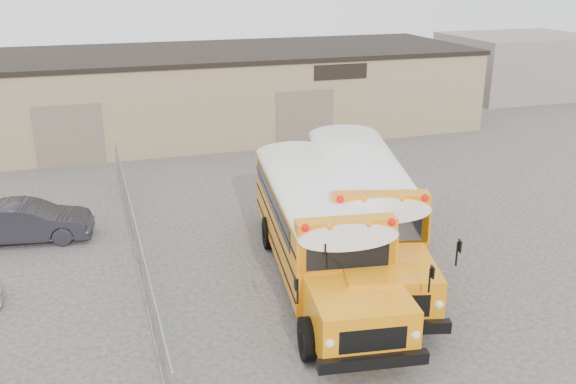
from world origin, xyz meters
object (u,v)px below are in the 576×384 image
object	(u,v)px
tarp_bundle	(355,266)
school_bus_right	(337,144)
school_bus_left	(284,160)
car_dark	(27,222)

from	to	relation	value
tarp_bundle	school_bus_right	bearing A→B (deg)	71.38
school_bus_left	car_dark	distance (m)	9.89
car_dark	school_bus_right	bearing A→B (deg)	-71.45
tarp_bundle	car_dark	bearing A→B (deg)	143.74
school_bus_right	car_dark	world-z (taller)	school_bus_right
school_bus_left	school_bus_right	world-z (taller)	school_bus_right
school_bus_right	car_dark	size ratio (longest dim) A/B	2.66
school_bus_left	tarp_bundle	world-z (taller)	school_bus_left
tarp_bundle	school_bus_left	bearing A→B (deg)	88.09
school_bus_right	tarp_bundle	xyz separation A→B (m)	(-3.12, -9.27, -1.07)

